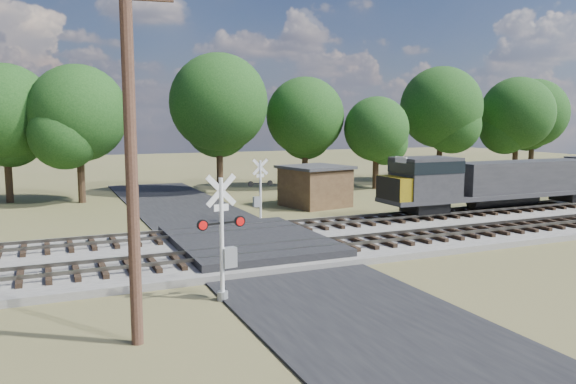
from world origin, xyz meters
name	(u,v)px	position (x,y,z in m)	size (l,w,h in m)	color
ground	(251,251)	(0.00, 0.00, 0.00)	(160.00, 160.00, 0.00)	brown
ballast_bed	(417,230)	(10.00, 0.50, 0.15)	(140.00, 10.00, 0.30)	gray
road	(251,250)	(0.00, 0.00, 0.04)	(7.00, 60.00, 0.08)	black
crossing_panel	(248,243)	(0.00, 0.50, 0.32)	(7.00, 9.00, 0.62)	#262628
track_near	(328,245)	(3.12, -2.00, 0.41)	(140.00, 2.60, 0.33)	black
track_far	(286,227)	(3.12, 3.00, 0.41)	(140.00, 2.60, 0.33)	black
crossing_signal_near	(224,248)	(-3.36, -6.56, 1.85)	(1.79, 0.43, 4.45)	silver
crossing_signal_far	(259,197)	(2.91, 6.62, 1.65)	(1.59, 0.35, 3.96)	silver
utility_pole	(131,154)	(-6.78, -9.29, 5.37)	(2.47, 0.49, 10.14)	#3E261C
equipment_shed	(315,186)	(9.07, 11.44, 1.50)	(5.14, 5.14, 2.96)	#412C1C
treeline	(283,113)	(10.55, 20.79, 6.82)	(76.27, 10.71, 11.83)	black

